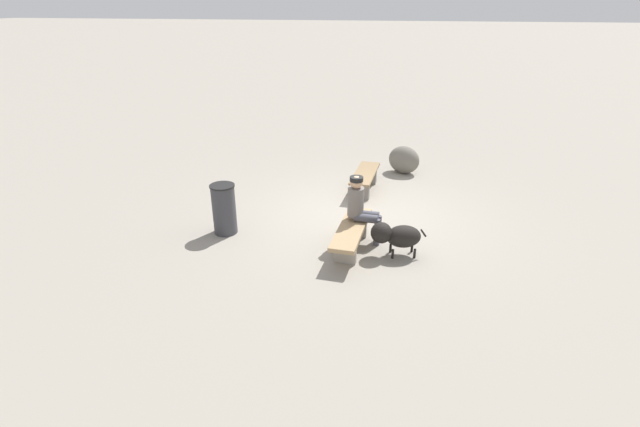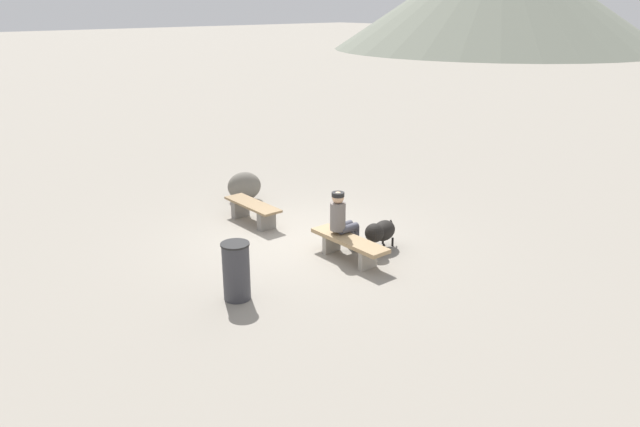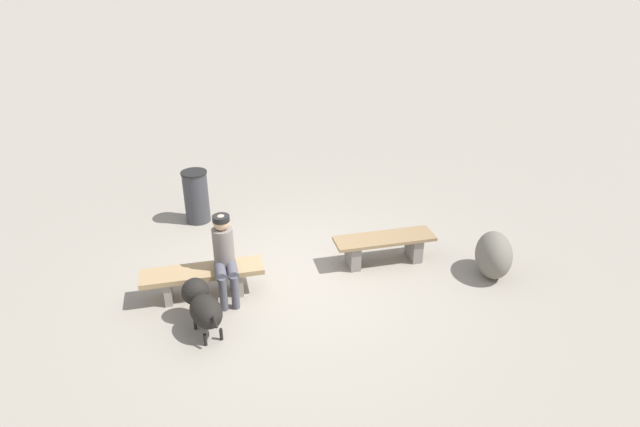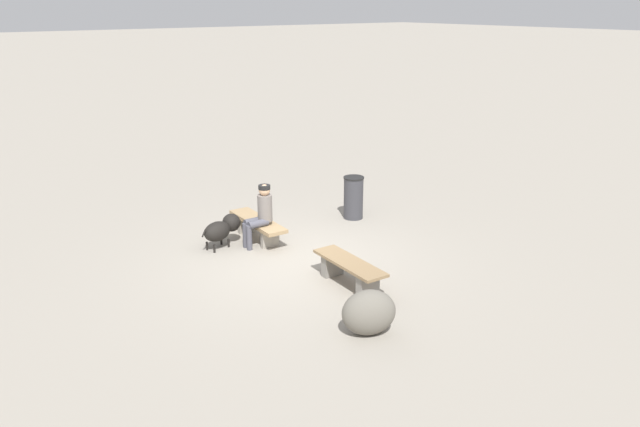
{
  "view_description": "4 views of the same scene",
  "coord_description": "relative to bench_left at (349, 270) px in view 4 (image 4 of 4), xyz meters",
  "views": [
    {
      "loc": [
        8.63,
        0.96,
        4.01
      ],
      "look_at": [
        1.45,
        -0.55,
        0.66
      ],
      "focal_mm": 26.15,
      "sensor_mm": 36.0,
      "label": 1
    },
    {
      "loc": [
        8.53,
        -7.37,
        4.52
      ],
      "look_at": [
        0.01,
        0.55,
        0.43
      ],
      "focal_mm": 33.61,
      "sensor_mm": 36.0,
      "label": 2
    },
    {
      "loc": [
        1.68,
        6.7,
        4.54
      ],
      "look_at": [
        -0.73,
        -1.25,
        0.42
      ],
      "focal_mm": 30.45,
      "sensor_mm": 36.0,
      "label": 3
    },
    {
      "loc": [
        -8.89,
        6.15,
        4.64
      ],
      "look_at": [
        0.06,
        -0.6,
        0.8
      ],
      "focal_mm": 34.78,
      "sensor_mm": 36.0,
      "label": 4
    }
  ],
  "objects": [
    {
      "name": "ground",
      "position": [
        1.43,
        0.1,
        -0.33
      ],
      "size": [
        210.0,
        210.0,
        0.06
      ],
      "primitive_type": "cube",
      "color": "gray"
    },
    {
      "name": "bench_left",
      "position": [
        0.0,
        0.0,
        0.0
      ],
      "size": [
        1.61,
        0.54,
        0.45
      ],
      "rotation": [
        0.0,
        0.0,
        -0.06
      ],
      "color": "gray",
      "rests_on": "ground"
    },
    {
      "name": "bench_right",
      "position": [
        2.83,
        0.1,
        0.03
      ],
      "size": [
        1.74,
        0.53,
        0.43
      ],
      "rotation": [
        0.0,
        0.0,
        -0.06
      ],
      "color": "gray",
      "rests_on": "ground"
    },
    {
      "name": "seated_person",
      "position": [
        2.51,
        0.21,
        0.42
      ],
      "size": [
        0.33,
        0.62,
        1.25
      ],
      "rotation": [
        0.0,
        0.0,
        -0.04
      ],
      "color": "slate",
      "rests_on": "ground"
    },
    {
      "name": "dog",
      "position": [
        2.91,
        0.87,
        0.09
      ],
      "size": [
        0.53,
        0.94,
        0.62
      ],
      "rotation": [
        0.0,
        0.0,
        4.96
      ],
      "color": "black",
      "rests_on": "ground"
    },
    {
      "name": "trash_bin",
      "position": [
        2.68,
        -2.32,
        0.19
      ],
      "size": [
        0.46,
        0.46,
        0.96
      ],
      "color": "#38383D",
      "rests_on": "ground"
    },
    {
      "name": "boulder",
      "position": [
        -1.43,
        0.82,
        0.05
      ],
      "size": [
        0.82,
        0.96,
        0.69
      ],
      "primitive_type": "ellipsoid",
      "rotation": [
        0.0,
        0.0,
        5.87
      ],
      "color": "#6B665B",
      "rests_on": "ground"
    }
  ]
}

